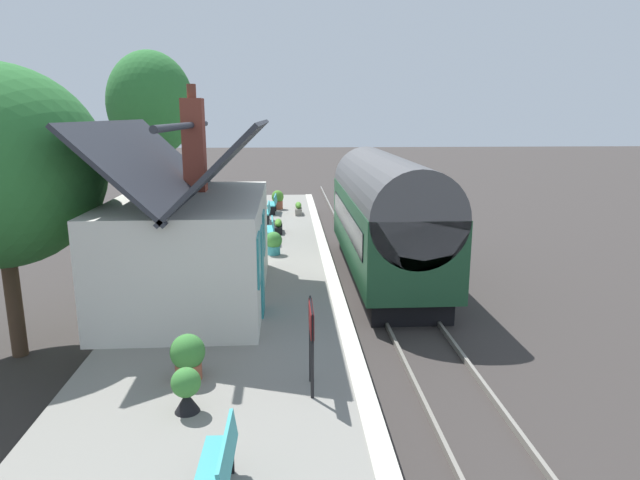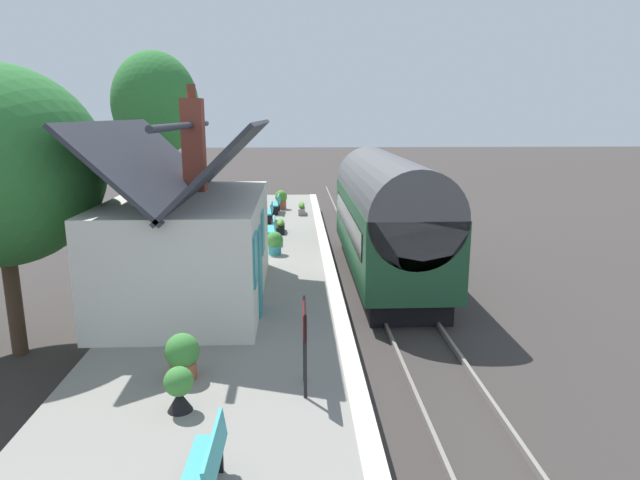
% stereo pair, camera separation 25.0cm
% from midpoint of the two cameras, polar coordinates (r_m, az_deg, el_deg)
% --- Properties ---
extents(ground_plane, '(160.00, 160.00, 0.00)m').
position_cam_midpoint_polar(ground_plane, '(18.04, 5.10, -5.51)').
color(ground_plane, '#383330').
extents(platform, '(32.00, 5.50, 0.94)m').
position_cam_midpoint_polar(platform, '(17.79, -6.96, -4.23)').
color(platform, gray).
rests_on(platform, ground).
extents(platform_edge_coping, '(32.00, 0.36, 0.02)m').
position_cam_midpoint_polar(platform_edge_coping, '(17.64, 1.35, -2.67)').
color(platform_edge_coping, beige).
rests_on(platform_edge_coping, platform).
extents(rail_near, '(52.00, 0.08, 0.14)m').
position_cam_midpoint_polar(rail_near, '(18.30, 10.16, -5.17)').
color(rail_near, gray).
rests_on(rail_near, ground).
extents(rail_far, '(52.00, 0.08, 0.14)m').
position_cam_midpoint_polar(rail_far, '(18.04, 5.67, -5.29)').
color(rail_far, gray).
rests_on(rail_far, ground).
extents(train, '(10.10, 2.73, 4.32)m').
position_cam_midpoint_polar(train, '(19.19, 7.25, 2.40)').
color(train, black).
rests_on(train, ground).
extents(station_building, '(6.85, 3.89, 5.49)m').
position_cam_midpoint_polar(station_building, '(14.65, -12.65, -0.17)').
color(station_building, silver).
rests_on(station_building, platform).
extents(bench_by_lamp, '(1.42, 0.49, 0.88)m').
position_cam_midpoint_polar(bench_by_lamp, '(27.08, -4.23, 3.78)').
color(bench_by_lamp, teal).
rests_on(bench_by_lamp, platform).
extents(bench_platform_end, '(1.41, 0.46, 0.88)m').
position_cam_midpoint_polar(bench_platform_end, '(7.50, -10.62, -21.94)').
color(bench_platform_end, teal).
rests_on(bench_platform_end, platform).
extents(bench_mid_platform, '(1.40, 0.44, 0.88)m').
position_cam_midpoint_polar(bench_mid_platform, '(24.83, -4.96, 2.94)').
color(bench_mid_platform, teal).
rests_on(bench_mid_platform, platform).
extents(bench_near_building, '(1.41, 0.48, 0.88)m').
position_cam_midpoint_polar(bench_near_building, '(21.08, -4.65, 1.17)').
color(bench_near_building, teal).
rests_on(bench_near_building, platform).
extents(planter_edge_far, '(0.60, 0.60, 0.91)m').
position_cam_midpoint_polar(planter_edge_far, '(22.06, -10.41, 1.61)').
color(planter_edge_far, '#9E5138').
rests_on(planter_edge_far, platform).
extents(planter_bench_left, '(1.08, 0.32, 0.58)m').
position_cam_midpoint_polar(planter_bench_left, '(26.75, -1.64, 3.27)').
color(planter_bench_left, gray).
rests_on(planter_bench_left, platform).
extents(planter_corner_building, '(0.63, 0.63, 0.86)m').
position_cam_midpoint_polar(planter_corner_building, '(10.54, -13.30, -11.45)').
color(planter_corner_building, '#9E5138').
rests_on(planter_corner_building, platform).
extents(planter_by_door, '(0.48, 0.48, 0.78)m').
position_cam_midpoint_polar(planter_by_door, '(9.53, -13.55, -14.61)').
color(planter_by_door, black).
rests_on(planter_by_door, platform).
extents(planter_bench_right, '(0.58, 0.58, 0.80)m').
position_cam_midpoint_polar(planter_bench_right, '(19.05, -4.31, -0.24)').
color(planter_bench_right, teal).
rests_on(planter_bench_right, platform).
extents(planter_under_sign, '(1.06, 0.32, 0.55)m').
position_cam_midpoint_polar(planter_under_sign, '(22.63, -3.77, 1.44)').
color(planter_under_sign, black).
rests_on(planter_under_sign, platform).
extents(planter_edge_near, '(0.60, 0.60, 0.96)m').
position_cam_midpoint_polar(planter_edge_near, '(28.23, -3.76, 4.21)').
color(planter_edge_near, '#9E5138').
rests_on(planter_edge_near, platform).
extents(station_sign_board, '(0.96, 0.06, 1.57)m').
position_cam_midpoint_polar(station_sign_board, '(9.59, -0.83, -8.81)').
color(station_sign_board, black).
rests_on(station_sign_board, platform).
extents(tree_far_right, '(4.66, 4.30, 8.78)m').
position_cam_midpoint_polar(tree_far_right, '(30.09, -16.34, 13.23)').
color(tree_far_right, '#4C3828').
rests_on(tree_far_right, ground).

